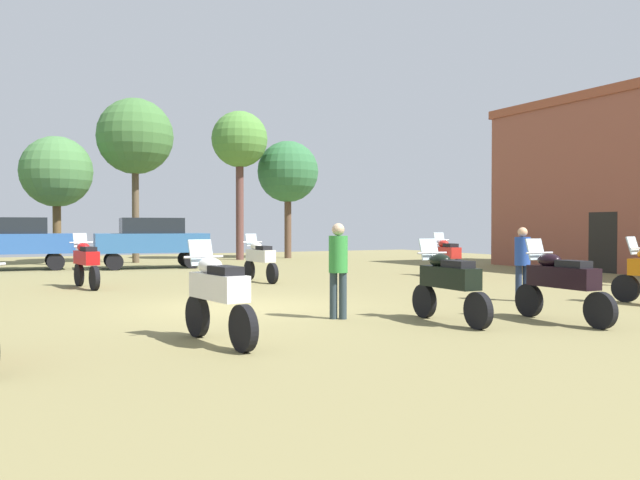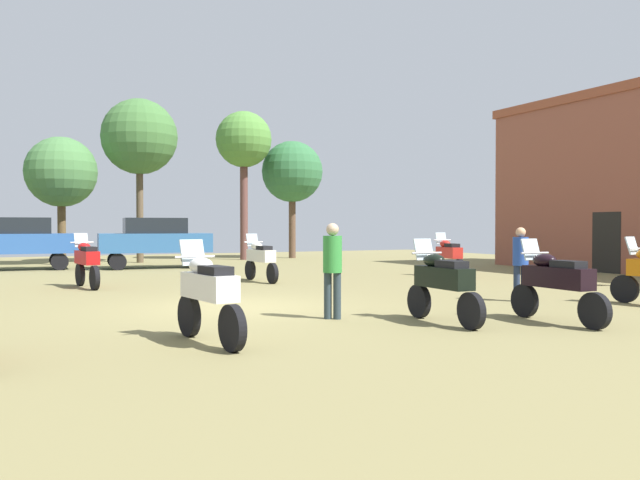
{
  "view_description": "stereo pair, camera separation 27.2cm",
  "coord_description": "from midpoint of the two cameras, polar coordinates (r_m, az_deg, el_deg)",
  "views": [
    {
      "loc": [
        -4.62,
        -12.38,
        1.68
      ],
      "look_at": [
        3.88,
        3.97,
        1.29
      ],
      "focal_mm": 36.07,
      "sensor_mm": 36.0,
      "label": 1
    },
    {
      "loc": [
        -4.38,
        -12.51,
        1.68
      ],
      "look_at": [
        3.88,
        3.97,
        1.29
      ],
      "focal_mm": 36.07,
      "sensor_mm": 36.0,
      "label": 2
    }
  ],
  "objects": [
    {
      "name": "motorcycle_7",
      "position": [
        9.25,
        -9.89,
        -4.66
      ],
      "size": [
        0.63,
        2.08,
        1.47
      ],
      "rotation": [
        0.0,
        0.0,
        0.13
      ],
      "color": "black",
      "rests_on": "ground"
    },
    {
      "name": "car_3",
      "position": [
        26.37,
        -14.99,
        0.1
      ],
      "size": [
        4.46,
        2.22,
        2.0
      ],
      "rotation": [
        0.0,
        0.0,
        1.47
      ],
      "color": "black",
      "rests_on": "ground"
    },
    {
      "name": "person_1",
      "position": [
        14.92,
        17.02,
        -1.56
      ],
      "size": [
        0.44,
        0.44,
        1.64
      ],
      "rotation": [
        0.0,
        0.0,
        2.78
      ],
      "color": "#1E2A45",
      "rests_on": "ground"
    },
    {
      "name": "motorcycle_10",
      "position": [
        11.25,
        10.66,
        -3.67
      ],
      "size": [
        0.62,
        2.11,
        1.44
      ],
      "rotation": [
        0.0,
        0.0,
        -0.03
      ],
      "color": "black",
      "rests_on": "ground"
    },
    {
      "name": "tree_7",
      "position": [
        33.98,
        -3.1,
        6.01
      ],
      "size": [
        3.21,
        3.21,
        6.15
      ],
      "color": "brown",
      "rests_on": "ground"
    },
    {
      "name": "ground_plane",
      "position": [
        13.34,
        -7.57,
        -6.0
      ],
      "size": [
        44.0,
        52.0,
        0.02
      ],
      "color": "olive"
    },
    {
      "name": "motorcycle_3",
      "position": [
        18.43,
        -20.44,
        -1.78
      ],
      "size": [
        0.64,
        2.12,
        1.48
      ],
      "rotation": [
        0.0,
        0.0,
        0.14
      ],
      "color": "black",
      "rests_on": "ground"
    },
    {
      "name": "motorcycle_1",
      "position": [
        11.84,
        19.99,
        -3.48
      ],
      "size": [
        0.62,
        2.2,
        1.44
      ],
      "rotation": [
        0.0,
        0.0,
        -0.03
      ],
      "color": "black",
      "rests_on": "ground"
    },
    {
      "name": "tree_1",
      "position": [
        32.61,
        -7.39,
        8.65
      ],
      "size": [
        2.79,
        2.79,
        7.41
      ],
      "color": "brown",
      "rests_on": "ground"
    },
    {
      "name": "car_1",
      "position": [
        26.95,
        -25.87,
        0.04
      ],
      "size": [
        4.36,
        1.94,
        2.0
      ],
      "rotation": [
        0.0,
        0.0,
        1.54
      ],
      "color": "black",
      "rests_on": "ground"
    },
    {
      "name": "tree_5",
      "position": [
        30.88,
        -16.33,
        8.75
      ],
      "size": [
        3.45,
        3.45,
        7.51
      ],
      "color": "brown",
      "rests_on": "ground"
    },
    {
      "name": "motorcycle_8",
      "position": [
        19.44,
        -5.75,
        -1.61
      ],
      "size": [
        0.62,
        2.25,
        1.44
      ],
      "rotation": [
        0.0,
        0.0,
        0.04
      ],
      "color": "black",
      "rests_on": "ground"
    },
    {
      "name": "tree_3",
      "position": [
        30.06,
        -22.58,
        5.57
      ],
      "size": [
        3.04,
        3.04,
        5.55
      ],
      "color": "brown",
      "rests_on": "ground"
    },
    {
      "name": "person_2",
      "position": [
        11.5,
        0.95,
        -2.06
      ],
      "size": [
        0.48,
        0.48,
        1.72
      ],
      "rotation": [
        0.0,
        0.0,
        5.63
      ],
      "color": "#29373D",
      "rests_on": "ground"
    },
    {
      "name": "motorcycle_4",
      "position": [
        21.57,
        10.85,
        -1.32
      ],
      "size": [
        0.73,
        2.12,
        1.46
      ],
      "rotation": [
        0.0,
        0.0,
        -0.21
      ],
      "color": "black",
      "rests_on": "ground"
    }
  ]
}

